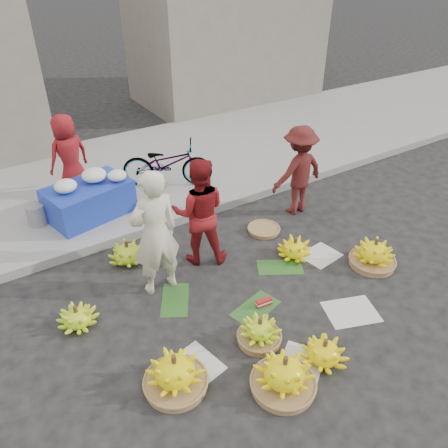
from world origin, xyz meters
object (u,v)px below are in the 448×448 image
flower_table (89,198)px  bicycle (167,163)px  banana_bunch_0 (175,373)px  banana_bunch_4 (374,254)px  vendor_cream (155,234)px

flower_table → bicycle: size_ratio=0.89×
banana_bunch_0 → flower_table: flower_table is taller
bicycle → flower_table: bearing=131.3°
banana_bunch_4 → vendor_cream: vendor_cream is taller
banana_bunch_0 → vendor_cream: vendor_cream is taller
bicycle → vendor_cream: bearing=-177.7°
banana_bunch_4 → flower_table: (-3.05, 3.36, 0.24)m
banana_bunch_0 → flower_table: size_ratio=0.52×
banana_bunch_4 → flower_table: size_ratio=0.50×
banana_bunch_0 → banana_bunch_4: (3.37, 0.33, -0.01)m
vendor_cream → bicycle: vendor_cream is taller
flower_table → bicycle: bearing=-2.5°
banana_bunch_4 → bicycle: 3.95m
banana_bunch_0 → bicycle: 4.42m
banana_bunch_4 → bicycle: bicycle is taller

